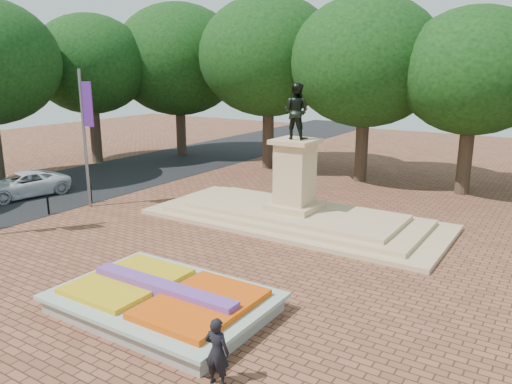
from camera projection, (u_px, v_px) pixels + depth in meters
ground at (182, 280)px, 17.06m from camera, size 90.00×90.00×0.00m
asphalt_street at (42, 192)px, 28.99m from camera, size 9.00×90.00×0.02m
flower_bed at (164, 300)px, 14.79m from camera, size 6.30×4.30×0.91m
monument at (294, 203)px, 23.37m from camera, size 14.00×6.00×6.40m
tree_row_back at (414, 74)px, 28.89m from camera, size 44.80×8.80×10.43m
van at (22, 185)px, 27.79m from camera, size 3.26×5.36×1.39m
pedestrian at (217, 352)px, 11.30m from camera, size 0.66×0.48×1.67m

